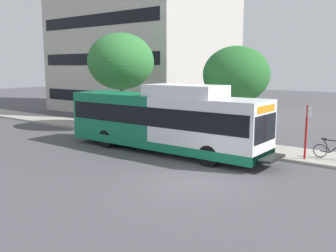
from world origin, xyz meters
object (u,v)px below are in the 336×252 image
object	(u,v)px
street_tree_mid_block	(121,62)
bicycle_parked	(332,150)
transit_bus	(164,121)
bus_stop_sign_pole	(306,128)
street_tree_near_stop	(236,75)

from	to	relation	value
street_tree_mid_block	bicycle_parked	bearing A→B (deg)	-93.05
transit_bus	street_tree_mid_block	size ratio (longest dim) A/B	1.80
transit_bus	bus_stop_sign_pole	distance (m)	7.18
street_tree_mid_block	transit_bus	bearing A→B (deg)	-119.68
bicycle_parked	street_tree_near_stop	world-z (taller)	street_tree_near_stop
street_tree_mid_block	street_tree_near_stop	bearing A→B (deg)	-86.68
transit_bus	bicycle_parked	bearing A→B (deg)	-67.65
bus_stop_sign_pole	street_tree_near_stop	world-z (taller)	street_tree_near_stop
bus_stop_sign_pole	street_tree_mid_block	bearing A→B (deg)	83.37
bus_stop_sign_pole	transit_bus	bearing A→B (deg)	109.50
bicycle_parked	street_tree_near_stop	xyz separation A→B (m)	(1.31, 5.89, 3.53)
street_tree_mid_block	bus_stop_sign_pole	bearing A→B (deg)	-96.63
bicycle_parked	street_tree_near_stop	bearing A→B (deg)	77.48
bus_stop_sign_pole	street_tree_near_stop	distance (m)	5.83
bus_stop_sign_pole	street_tree_mid_block	xyz separation A→B (m)	(1.60, 13.79, 3.27)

